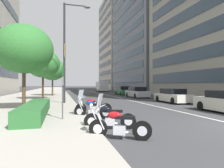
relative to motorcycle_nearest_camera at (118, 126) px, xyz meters
The scene contains 18 objects.
sidewalk_right_plaza 30.41m from the motorcycle_nearest_camera, ahead, with size 160.00×9.12×0.15m, color #A39E93.
lane_centre_stripe 35.45m from the motorcycle_nearest_camera, ahead, with size 110.00×0.16×0.01m, color silver.
motorcycle_nearest_camera is the anchor object (origin of this frame).
motorcycle_mid_row 1.47m from the motorcycle_nearest_camera, ahead, with size 0.78×2.04×1.09m.
motorcycle_by_sign_pole 4.11m from the motorcycle_nearest_camera, ahead, with size 1.34×1.84×1.48m.
motorcycle_under_tarp 5.47m from the motorcycle_nearest_camera, ahead, with size 0.84×2.12×1.11m.
car_lead_in_lane 13.98m from the motorcycle_nearest_camera, 38.89° to the right, with size 4.54×1.88×1.36m.
car_approaching_light 20.60m from the motorcycle_nearest_camera, 23.84° to the right, with size 4.69×1.93×1.44m.
car_following_behind 26.86m from the motorcycle_nearest_camera, 18.45° to the right, with size 4.54×1.87×1.46m.
delivery_van_ahead 41.71m from the motorcycle_nearest_camera, 11.12° to the right, with size 5.12×2.16×2.44m.
parking_sign_by_curb 3.99m from the motorcycle_nearest_camera, 26.95° to the left, with size 0.32×0.06×2.48m.
street_lamp_with_banners 12.63m from the motorcycle_nearest_camera, ahead, with size 1.26×2.38×8.77m.
clipped_hedge_bed 5.85m from the motorcycle_nearest_camera, 31.73° to the left, with size 6.83×1.10×0.64m, color #28602D.
street_tree_near_plaza_corner 9.38m from the motorcycle_nearest_camera, 28.27° to the left, with size 3.72×3.72×5.49m.
street_tree_by_lamp_post 17.38m from the motorcycle_nearest_camera, 12.37° to the left, with size 3.63×3.63×5.46m.
street_tree_far_plaza 23.96m from the motorcycle_nearest_camera, ahead, with size 3.69×3.69×5.35m.
office_tower_near_left 50.15m from the motorcycle_nearest_camera, 30.91° to the right, with size 24.18×20.34×37.36m.
office_tower_mid_left 69.68m from the motorcycle_nearest_camera, 18.33° to the right, with size 20.71×14.96×33.35m.
Camera 1 is at (-6.11, 7.54, 1.78)m, focal length 31.54 mm.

